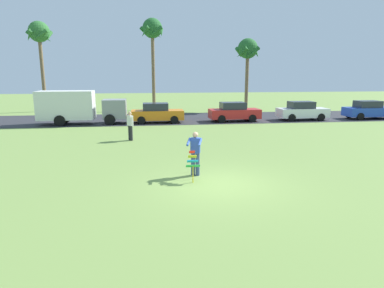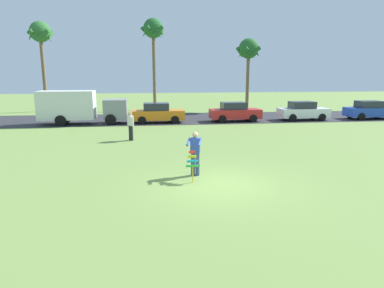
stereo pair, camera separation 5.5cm
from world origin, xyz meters
TOP-DOWN VIEW (x-y plane):
  - ground_plane at (0.00, 0.00)m, footprint 120.00×120.00m
  - road_strip at (0.00, 18.42)m, footprint 120.00×8.00m
  - person_kite_flyer at (-0.74, 1.19)m, footprint 0.68×0.75m
  - kite_held at (-0.93, 0.49)m, footprint 0.52×0.65m
  - parked_truck_grey_van at (-8.03, 16.02)m, footprint 6.73×2.20m
  - parked_car_orange at (-1.80, 16.02)m, footprint 4.20×1.84m
  - parked_car_red at (4.63, 16.02)m, footprint 4.25×1.94m
  - parked_car_white at (10.64, 16.02)m, footprint 4.21×1.86m
  - parked_car_blue at (16.81, 16.02)m, footprint 4.21×1.85m
  - palm_tree_left_near at (-13.32, 26.07)m, footprint 2.58×2.71m
  - palm_tree_right_near at (-1.84, 26.37)m, footprint 2.58×2.71m
  - palm_tree_centre_far at (8.04, 24.09)m, footprint 2.58×2.71m
  - person_walker_near at (-3.59, 8.72)m, footprint 0.39×0.48m

SIDE VIEW (x-z plane):
  - ground_plane at x=0.00m, z-range 0.00..0.00m
  - road_strip at x=0.00m, z-range 0.00..0.01m
  - kite_held at x=-0.93m, z-range 0.18..1.28m
  - parked_car_orange at x=-1.80m, z-range -0.03..1.57m
  - parked_car_red at x=4.63m, z-range -0.03..1.57m
  - parked_car_white at x=10.64m, z-range -0.03..1.57m
  - parked_car_blue at x=16.81m, z-range -0.03..1.57m
  - person_walker_near at x=-3.59m, z-range 0.07..1.80m
  - person_kite_flyer at x=-0.74m, z-range 0.09..1.82m
  - parked_truck_grey_van at x=-8.03m, z-range 0.10..2.72m
  - palm_tree_centre_far at x=8.04m, z-range 2.44..10.01m
  - palm_tree_left_near at x=-13.32m, z-range 3.12..12.28m
  - palm_tree_right_near at x=-1.84m, z-range 3.35..13.09m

